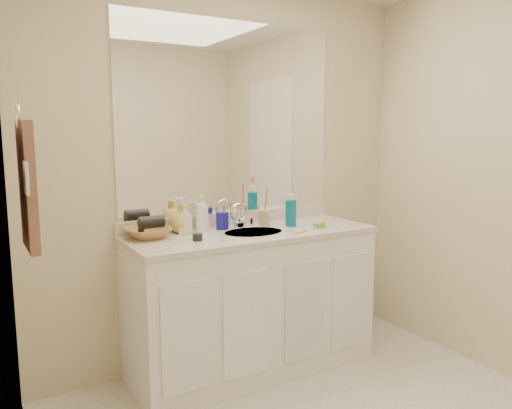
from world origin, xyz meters
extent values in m
cube|color=beige|center=(0.00, 1.30, 1.20)|extent=(2.60, 0.02, 2.40)
cube|color=beige|center=(-1.30, 0.00, 1.20)|extent=(0.02, 2.60, 2.40)
cube|color=white|center=(0.00, 1.02, 0.42)|extent=(1.50, 0.55, 0.85)
cube|color=silver|center=(0.00, 1.02, 0.86)|extent=(1.52, 0.57, 0.03)
cube|color=beige|center=(0.00, 1.29, 0.92)|extent=(1.52, 0.03, 0.08)
cylinder|color=beige|center=(0.00, 1.00, 0.87)|extent=(0.37, 0.37, 0.02)
cylinder|color=silver|center=(0.00, 1.18, 0.94)|extent=(0.02, 0.02, 0.11)
cube|color=white|center=(0.00, 1.29, 1.56)|extent=(1.48, 0.01, 1.20)
cylinder|color=#191594|center=(-0.12, 1.17, 0.93)|extent=(0.10, 0.10, 0.11)
cylinder|color=beige|center=(0.16, 1.14, 0.93)|extent=(0.09, 0.09, 0.10)
cylinder|color=#E73C5E|center=(0.17, 1.14, 1.03)|extent=(0.02, 0.04, 0.18)
cylinder|color=#0B648C|center=(0.30, 1.04, 0.96)|extent=(0.08, 0.08, 0.17)
cube|color=silver|center=(0.41, 0.89, 0.89)|extent=(0.11, 0.10, 0.01)
cube|color=#63C830|center=(0.41, 0.89, 0.90)|extent=(0.07, 0.05, 0.02)
cube|color=#FF601A|center=(0.23, 0.84, 0.88)|extent=(0.11, 0.05, 0.00)
cylinder|color=black|center=(-0.39, 0.95, 0.90)|extent=(0.06, 0.06, 0.04)
cylinder|color=white|center=(-0.29, 1.13, 0.97)|extent=(0.06, 0.06, 0.17)
imported|color=white|center=(-0.24, 1.21, 0.99)|extent=(0.11, 0.11, 0.21)
imported|color=#FFE9CF|center=(-0.37, 1.18, 0.97)|extent=(0.10, 0.10, 0.17)
imported|color=#D5C452|center=(-0.38, 1.21, 0.97)|extent=(0.16, 0.16, 0.17)
imported|color=olive|center=(-0.60, 1.15, 0.91)|extent=(0.29, 0.29, 0.06)
cylinder|color=black|center=(-0.58, 1.15, 0.97)|extent=(0.14, 0.07, 0.07)
torus|color=silver|center=(-1.27, 0.77, 1.55)|extent=(0.01, 0.11, 0.11)
cube|color=brown|center=(-1.25, 0.77, 1.25)|extent=(0.04, 0.32, 0.55)
cube|color=silver|center=(-1.27, 0.57, 1.30)|extent=(0.01, 0.08, 0.13)
camera|label=1|loc=(-1.48, -1.54, 1.48)|focal=35.00mm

